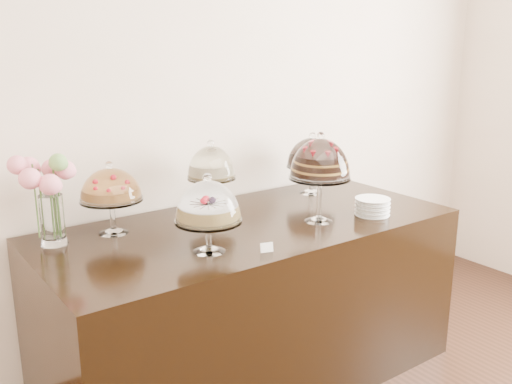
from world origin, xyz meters
TOP-DOWN VIEW (x-y plane):
  - wall_back at (0.00, 3.00)m, footprint 5.00×0.04m
  - display_counter at (-0.02, 2.45)m, footprint 2.20×1.00m
  - cake_stand_sugar_sponge at (-0.41, 2.23)m, footprint 0.30×0.30m
  - cake_stand_choco_layer at (0.29, 2.27)m, footprint 0.32×0.32m
  - cake_stand_cheesecake at (-0.07, 2.75)m, footprint 0.27×0.27m
  - cake_stand_dark_choco at (0.64, 2.72)m, footprint 0.31×0.31m
  - cake_stand_fruit_tart at (-0.66, 2.72)m, footprint 0.31×0.31m
  - flower_vase at (-0.97, 2.74)m, footprint 0.29×0.29m
  - plate_stack at (0.60, 2.17)m, footprint 0.19×0.19m
  - price_card_left at (-0.20, 2.06)m, footprint 0.06×0.03m

SIDE VIEW (x-z plane):
  - display_counter at x=-0.02m, z-range 0.00..0.90m
  - price_card_left at x=-0.20m, z-range 0.90..0.94m
  - plate_stack at x=0.60m, z-range 0.90..0.99m
  - cake_stand_sugar_sponge at x=-0.41m, z-range 0.94..1.30m
  - cake_stand_fruit_tart at x=-0.66m, z-range 0.95..1.32m
  - cake_stand_dark_choco at x=0.64m, z-range 0.95..1.34m
  - cake_stand_cheesecake at x=-0.07m, z-range 0.96..1.36m
  - flower_vase at x=-0.97m, z-range 0.95..1.39m
  - cake_stand_choco_layer at x=0.29m, z-range 0.98..1.46m
  - wall_back at x=0.00m, z-range 0.00..3.00m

